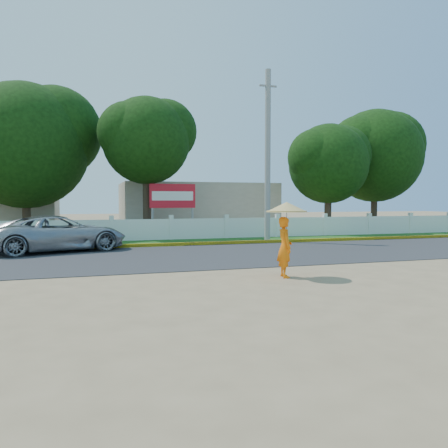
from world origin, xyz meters
name	(u,v)px	position (x,y,z in m)	size (l,w,h in m)	color
ground	(246,275)	(0.00, 0.00, 0.00)	(120.00, 120.00, 0.00)	#9E8460
road	(204,255)	(0.00, 4.50, 0.01)	(60.00, 7.00, 0.02)	#38383A
grass_verge	(177,242)	(0.00, 9.75, 0.01)	(60.00, 3.50, 0.03)	#2D601E
curb	(184,244)	(0.00, 8.05, 0.08)	(40.00, 0.18, 0.16)	yellow
fence	(171,229)	(0.00, 11.20, 0.55)	(40.00, 0.10, 1.10)	silver
building_near	(196,207)	(3.00, 18.00, 1.60)	(10.00, 6.00, 3.20)	#B7AD99
utility_pole	(268,156)	(4.38, 8.81, 4.22)	(0.28, 0.28, 8.43)	gray
vehicle	(59,234)	(-5.22, 7.41, 0.73)	(2.41, 5.22, 1.45)	#9B9DA2
monk_with_parasol	(286,228)	(0.89, -0.64, 1.31)	(1.10, 1.10, 2.00)	orange
billboard	(173,199)	(0.29, 12.30, 2.14)	(2.50, 0.13, 2.95)	gray
tree_row	(172,152)	(0.66, 14.34, 4.87)	(36.35, 7.92, 8.46)	#473828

